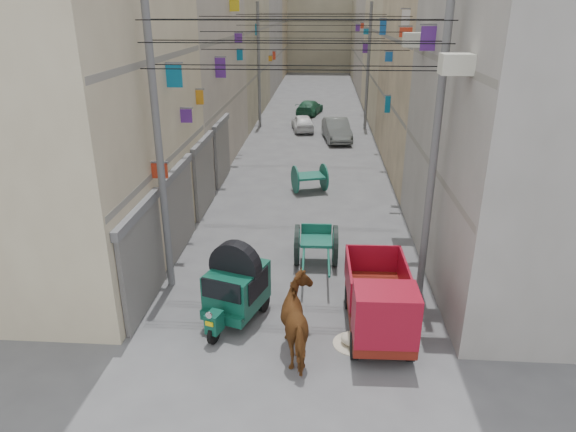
# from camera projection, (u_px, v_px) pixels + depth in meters

# --- Properties ---
(building_row_left) EXTENTS (8.00, 62.00, 14.00)m
(building_row_left) POSITION_uv_depth(u_px,v_px,m) (211.00, 25.00, 39.02)
(building_row_left) COLOR beige
(building_row_left) RESTS_ON ground
(building_row_right) EXTENTS (8.00, 62.00, 14.00)m
(building_row_right) POSITION_uv_depth(u_px,v_px,m) (423.00, 25.00, 38.01)
(building_row_right) COLOR #9C9692
(building_row_right) RESTS_ON ground
(end_cap_building) EXTENTS (22.00, 10.00, 13.00)m
(end_cap_building) POSITION_uv_depth(u_px,v_px,m) (320.00, 18.00, 67.99)
(end_cap_building) COLOR #ADA488
(end_cap_building) RESTS_ON ground
(shutters_left) EXTENTS (0.18, 14.40, 2.88)m
(shutters_left) POSITION_uv_depth(u_px,v_px,m) (193.00, 188.00, 18.64)
(shutters_left) COLOR #4A4A4F
(shutters_left) RESTS_ON ground
(signboards) EXTENTS (8.22, 40.52, 5.67)m
(signboards) POSITION_uv_depth(u_px,v_px,m) (310.00, 90.00, 28.11)
(signboards) COLOR #0C668C
(signboards) RESTS_ON ground
(ac_units) EXTENTS (0.70, 6.55, 3.35)m
(ac_units) POSITION_uv_depth(u_px,v_px,m) (437.00, 13.00, 13.44)
(ac_units) COLOR beige
(ac_units) RESTS_ON ground
(utility_poles) EXTENTS (7.40, 22.20, 8.00)m
(utility_poles) POSITION_uv_depth(u_px,v_px,m) (308.00, 92.00, 23.59)
(utility_poles) COLOR #5D5D60
(utility_poles) RESTS_ON ground
(overhead_cables) EXTENTS (7.40, 22.52, 1.12)m
(overhead_cables) POSITION_uv_depth(u_px,v_px,m) (307.00, 30.00, 20.15)
(overhead_cables) COLOR black
(overhead_cables) RESTS_ON ground
(auto_rickshaw) EXTENTS (1.81, 2.43, 1.65)m
(auto_rickshaw) POSITION_uv_depth(u_px,v_px,m) (236.00, 285.00, 13.13)
(auto_rickshaw) COLOR black
(auto_rickshaw) RESTS_ON ground
(tonga_cart) EXTENTS (1.41, 2.88, 1.29)m
(tonga_cart) POSITION_uv_depth(u_px,v_px,m) (316.00, 244.00, 16.10)
(tonga_cart) COLOR black
(tonga_cart) RESTS_ON ground
(mini_truck) EXTENTS (1.53, 3.29, 1.83)m
(mini_truck) POSITION_uv_depth(u_px,v_px,m) (380.00, 309.00, 12.24)
(mini_truck) COLOR black
(mini_truck) RESTS_ON ground
(second_cart) EXTENTS (1.70, 1.60, 1.23)m
(second_cart) POSITION_uv_depth(u_px,v_px,m) (310.00, 177.00, 22.58)
(second_cart) COLOR #135746
(second_cart) RESTS_ON ground
(feed_sack) EXTENTS (0.62, 0.49, 0.31)m
(feed_sack) POSITION_uv_depth(u_px,v_px,m) (353.00, 339.00, 12.36)
(feed_sack) COLOR beige
(feed_sack) RESTS_ON ground
(horse) EXTENTS (1.42, 2.24, 1.75)m
(horse) POSITION_uv_depth(u_px,v_px,m) (302.00, 321.00, 11.78)
(horse) COLOR maroon
(horse) RESTS_ON ground
(distant_car_white) EXTENTS (1.79, 3.38, 1.10)m
(distant_car_white) POSITION_uv_depth(u_px,v_px,m) (303.00, 123.00, 34.08)
(distant_car_white) COLOR white
(distant_car_white) RESTS_ON ground
(distant_car_grey) EXTENTS (1.92, 4.14, 1.32)m
(distant_car_grey) POSITION_uv_depth(u_px,v_px,m) (337.00, 130.00, 31.51)
(distant_car_grey) COLOR #4C514F
(distant_car_grey) RESTS_ON ground
(distant_car_green) EXTENTS (2.24, 3.92, 1.07)m
(distant_car_green) POSITION_uv_depth(u_px,v_px,m) (310.00, 107.00, 39.47)
(distant_car_green) COLOR #1E583A
(distant_car_green) RESTS_ON ground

